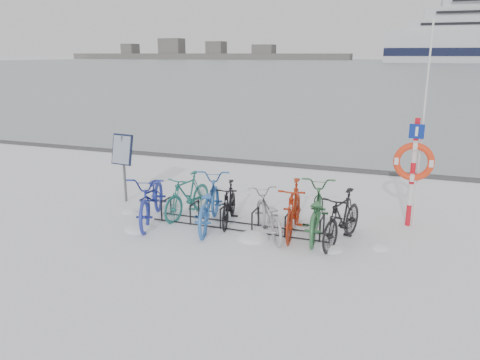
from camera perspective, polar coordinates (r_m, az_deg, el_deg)
ground at (r=10.29m, az=-0.06°, el=-5.78°), size 900.00×900.00×0.00m
ice_sheet at (r=164.09m, az=19.40°, el=13.09°), size 400.00×298.00×0.02m
quay_edge at (r=15.71m, az=7.36°, el=1.70°), size 400.00×0.25×0.10m
bike_rack at (r=10.22m, az=-0.06°, el=-4.83°), size 4.00×0.48×0.46m
info_board at (r=12.07m, az=-14.13°, el=3.15°), size 0.60×0.29×1.75m
lifebuoy_station at (r=10.59m, az=20.44°, el=2.08°), size 0.83×0.23×4.33m
shoreline at (r=296.78m, az=-5.12°, el=14.98°), size 180.00×12.00×9.50m
bike_0 at (r=10.69m, az=-10.67°, el=-1.90°), size 1.45×2.37×1.18m
bike_1 at (r=10.92m, az=-6.42°, el=-1.71°), size 0.79×1.81×1.05m
bike_2 at (r=10.23m, az=-3.86°, el=-2.55°), size 1.23×2.28×1.14m
bike_3 at (r=10.42m, az=-1.35°, el=-2.71°), size 0.76×1.65×0.96m
bike_4 at (r=9.77m, az=3.43°, el=-4.01°), size 1.50×1.86×0.94m
bike_5 at (r=9.84m, az=6.57°, el=-3.31°), size 0.73×1.96×1.15m
bike_6 at (r=9.88m, az=9.19°, el=-3.49°), size 0.97×2.17×1.10m
bike_7 at (r=9.53m, az=12.35°, el=-4.38°), size 0.95×1.90×1.10m
snow_drifts at (r=10.00m, az=-1.24°, el=-6.41°), size 6.18×2.11×0.24m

